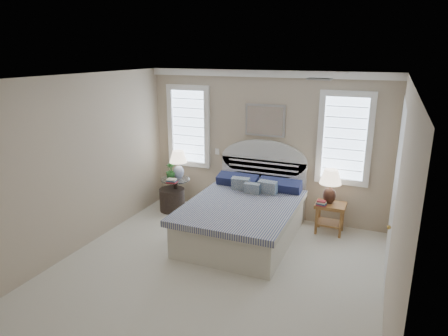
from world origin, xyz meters
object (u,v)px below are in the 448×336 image
bed (245,215)px  side_table_left (176,191)px  lamp_right (330,182)px  floor_pot (172,200)px  lamp_left (178,161)px  nightstand_right (330,212)px

bed → side_table_left: size_ratio=3.61×
bed → lamp_right: bed is taller
side_table_left → lamp_right: (2.91, 0.14, 0.51)m
floor_pot → lamp_left: bearing=63.3°
bed → side_table_left: 1.75m
bed → lamp_right: bearing=30.0°
floor_pot → lamp_right: bearing=3.9°
bed → nightstand_right: 1.47m
floor_pot → lamp_left: size_ratio=0.88×
lamp_left → side_table_left: bearing=-108.6°
nightstand_right → lamp_left: (-2.92, -0.01, 0.58)m
bed → floor_pot: size_ratio=4.67×
nightstand_right → lamp_right: size_ratio=0.89×
floor_pot → lamp_left: 0.77m
nightstand_right → lamp_left: bearing=-179.8°
side_table_left → nightstand_right: side_table_left is taller
bed → lamp_left: 1.85m
side_table_left → floor_pot: bearing=-125.7°
side_table_left → lamp_left: (0.03, 0.09, 0.58)m
lamp_right → nightstand_right: bearing=-41.6°
side_table_left → floor_pot: size_ratio=1.29×
nightstand_right → bed: bearing=-152.0°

